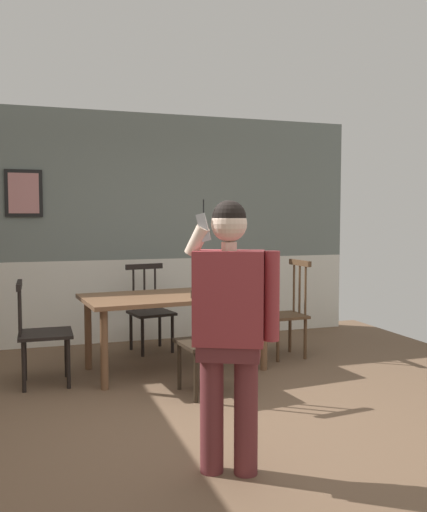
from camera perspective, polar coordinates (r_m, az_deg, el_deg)
ground_plane at (r=4.16m, az=-0.74°, el=-17.28°), size 6.66×6.66×0.00m
room_back_partition at (r=6.83m, az=-8.47°, el=2.46°), size 5.72×0.17×2.77m
dining_table at (r=5.51m, az=-3.91°, el=-4.86°), size 1.87×1.09×0.75m
chair_near_window at (r=4.76m, az=-0.39°, el=-8.76°), size 0.52×0.52×0.92m
chair_by_doorway at (r=6.08m, az=7.63°, el=-5.74°), size 0.43×0.43×1.05m
chair_at_table_head at (r=6.34m, az=-6.55°, el=-5.52°), size 0.52×0.52×0.98m
chair_opposite_corner at (r=5.26m, az=-17.31°, el=-7.53°), size 0.47×0.47×0.94m
person_figure at (r=3.24m, az=1.72°, el=-6.56°), size 0.52×0.37×1.61m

